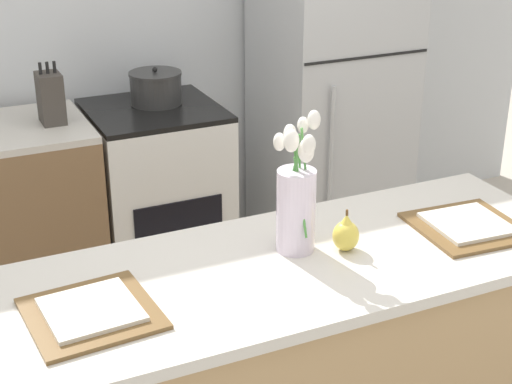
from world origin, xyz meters
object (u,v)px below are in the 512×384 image
object	(u,v)px
cooking_pot	(156,88)
knife_block	(51,98)
stove_range	(158,197)
flower_vase	(297,199)
pear_figurine	(346,234)
plate_setting_right	(467,226)
refrigerator	(331,85)
plate_setting_left	(91,312)

from	to	relation	value
cooking_pot	knife_block	world-z (taller)	knife_block
stove_range	flower_vase	size ratio (longest dim) A/B	2.14
knife_block	flower_vase	bearing A→B (deg)	-74.97
pear_figurine	plate_setting_right	bearing A→B (deg)	-5.06
stove_range	refrigerator	bearing A→B (deg)	0.04
refrigerator	cooking_pot	bearing A→B (deg)	176.41
refrigerator	plate_setting_left	size ratio (longest dim) A/B	5.34
pear_figurine	plate_setting_right	world-z (taller)	pear_figurine
pear_figurine	knife_block	size ratio (longest dim) A/B	0.48
flower_vase	plate_setting_right	size ratio (longest dim) A/B	1.26
cooking_pot	pear_figurine	bearing A→B (deg)	-88.62
plate_setting_right	stove_range	bearing A→B (deg)	106.86
plate_setting_left	plate_setting_right	distance (m)	1.19
pear_figurine	flower_vase	bearing A→B (deg)	153.80
stove_range	plate_setting_right	world-z (taller)	plate_setting_right
plate_setting_right	knife_block	world-z (taller)	knife_block
stove_range	cooking_pot	world-z (taller)	cooking_pot
pear_figurine	cooking_pot	size ratio (longest dim) A/B	0.53
knife_block	stove_range	bearing A→B (deg)	2.40
stove_range	knife_block	world-z (taller)	knife_block
stove_range	plate_setting_left	bearing A→B (deg)	-113.03
flower_vase	knife_block	size ratio (longest dim) A/B	1.57
stove_range	plate_setting_left	xyz separation A→B (m)	(-0.70, -1.64, 0.47)
flower_vase	pear_figurine	world-z (taller)	flower_vase
cooking_pot	stove_range	bearing A→B (deg)	-121.85
stove_range	knife_block	xyz separation A→B (m)	(-0.46, -0.02, 0.57)
plate_setting_right	flower_vase	bearing A→B (deg)	169.48
refrigerator	knife_block	distance (m)	1.42
refrigerator	pear_figurine	size ratio (longest dim) A/B	13.91
plate_setting_right	cooking_pot	distance (m)	1.76
knife_block	plate_setting_left	bearing A→B (deg)	-98.16
plate_setting_left	pear_figurine	bearing A→B (deg)	2.76
refrigerator	plate_setting_left	distance (m)	2.32
pear_figurine	plate_setting_left	size ratio (longest dim) A/B	0.38
plate_setting_left	cooking_pot	bearing A→B (deg)	66.64
flower_vase	pear_figurine	size ratio (longest dim) A/B	3.27
stove_range	refrigerator	world-z (taller)	refrigerator
plate_setting_left	plate_setting_right	size ratio (longest dim) A/B	1.00
plate_setting_right	cooking_pot	world-z (taller)	cooking_pot
pear_figurine	plate_setting_right	distance (m)	0.42
flower_vase	cooking_pot	distance (m)	1.60
stove_range	knife_block	bearing A→B (deg)	-177.60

